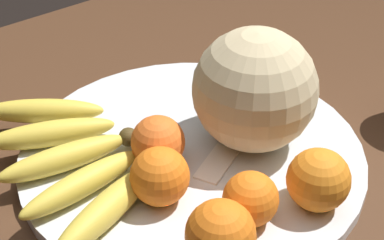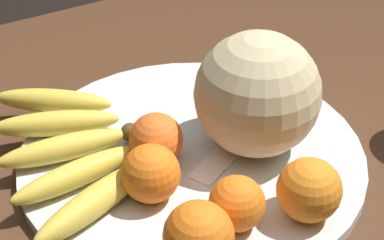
% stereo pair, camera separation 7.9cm
% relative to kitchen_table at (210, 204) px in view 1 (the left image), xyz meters
% --- Properties ---
extents(kitchen_table, '(1.21, 0.99, 0.74)m').
position_rel_kitchen_table_xyz_m(kitchen_table, '(0.00, 0.00, 0.00)').
color(kitchen_table, '#4C301E').
rests_on(kitchen_table, ground_plane).
extents(fruit_bowl, '(0.44, 0.44, 0.02)m').
position_rel_kitchen_table_xyz_m(fruit_bowl, '(0.04, 0.01, 0.11)').
color(fruit_bowl, silver).
rests_on(fruit_bowl, kitchen_table).
extents(melon, '(0.16, 0.16, 0.16)m').
position_rel_kitchen_table_xyz_m(melon, '(-0.04, 0.04, 0.20)').
color(melon, beige).
rests_on(melon, fruit_bowl).
extents(banana_bunch, '(0.20, 0.32, 0.04)m').
position_rel_kitchen_table_xyz_m(banana_bunch, '(0.18, -0.06, 0.14)').
color(banana_bunch, '#473819').
rests_on(banana_bunch, fruit_bowl).
extents(orange_front_left, '(0.07, 0.07, 0.07)m').
position_rel_kitchen_table_xyz_m(orange_front_left, '(0.12, 0.17, 0.16)').
color(orange_front_left, orange).
rests_on(orange_front_left, fruit_bowl).
extents(orange_front_right, '(0.06, 0.06, 0.06)m').
position_rel_kitchen_table_xyz_m(orange_front_right, '(0.06, 0.14, 0.15)').
color(orange_front_right, orange).
rests_on(orange_front_right, fruit_bowl).
extents(orange_mid_center, '(0.07, 0.07, 0.07)m').
position_rel_kitchen_table_xyz_m(orange_mid_center, '(0.12, 0.05, 0.15)').
color(orange_mid_center, orange).
rests_on(orange_mid_center, fruit_bowl).
extents(orange_back_left, '(0.07, 0.07, 0.07)m').
position_rel_kitchen_table_xyz_m(orange_back_left, '(-0.02, 0.17, 0.16)').
color(orange_back_left, orange).
rests_on(orange_back_left, fruit_bowl).
extents(orange_back_right, '(0.07, 0.07, 0.07)m').
position_rel_kitchen_table_xyz_m(orange_back_right, '(0.08, 0.00, 0.15)').
color(orange_back_right, orange).
rests_on(orange_back_right, fruit_bowl).
extents(produce_tag, '(0.10, 0.07, 0.00)m').
position_rel_kitchen_table_xyz_m(produce_tag, '(0.02, 0.04, 0.12)').
color(produce_tag, white).
rests_on(produce_tag, fruit_bowl).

